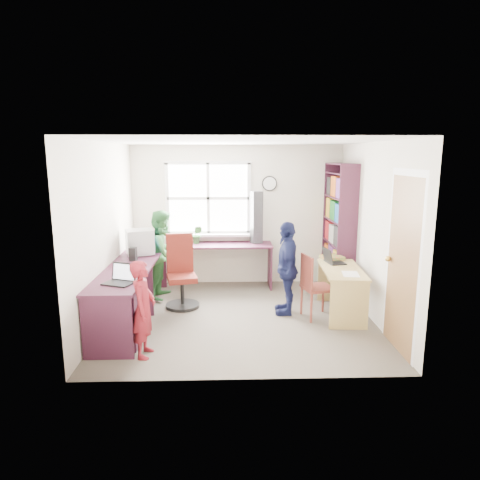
{
  "coord_description": "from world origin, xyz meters",
  "views": [
    {
      "loc": [
        -0.19,
        -5.65,
        2.22
      ],
      "look_at": [
        0.0,
        0.25,
        1.05
      ],
      "focal_mm": 32.0,
      "sensor_mm": 36.0,
      "label": 1
    }
  ],
  "objects": [
    {
      "name": "laptop_right",
      "position": [
        1.36,
        0.41,
        0.72
      ],
      "size": [
        0.32,
        0.36,
        0.22
      ],
      "rotation": [
        0.0,
        0.0,
        1.73
      ],
      "color": "black",
      "rests_on": "right_desk"
    },
    {
      "name": "bookshelf",
      "position": [
        1.65,
        1.19,
        1.0
      ],
      "size": [
        0.3,
        1.02,
        2.1
      ],
      "color": "#421A2D",
      "rests_on": "ground"
    },
    {
      "name": "right_desk",
      "position": [
        1.42,
        0.08,
        0.48
      ],
      "size": [
        0.62,
        1.19,
        0.67
      ],
      "rotation": [
        0.0,
        0.0,
        -0.07
      ],
      "color": "tan",
      "rests_on": "ground"
    },
    {
      "name": "person_red",
      "position": [
        -1.12,
        -1.13,
        0.55
      ],
      "size": [
        0.29,
        0.42,
        1.1
      ],
      "primitive_type": "imported",
      "rotation": [
        0.0,
        0.0,
        1.51
      ],
      "color": "maroon",
      "rests_on": "ground"
    },
    {
      "name": "game_box",
      "position": [
        1.41,
        0.62,
        0.69
      ],
      "size": [
        0.36,
        0.36,
        0.06
      ],
      "rotation": [
        0.0,
        0.0,
        0.3
      ],
      "color": "red",
      "rests_on": "right_desk"
    },
    {
      "name": "person_green",
      "position": [
        -1.19,
        0.93,
        0.69
      ],
      "size": [
        0.63,
        0.75,
        1.39
      ],
      "primitive_type": "imported",
      "rotation": [
        0.0,
        0.0,
        1.4
      ],
      "color": "#2C6E34",
      "rests_on": "ground"
    },
    {
      "name": "cd_tower",
      "position": [
        0.32,
        1.5,
        1.19
      ],
      "size": [
        0.22,
        0.21,
        0.88
      ],
      "rotation": [
        0.0,
        0.0,
        0.34
      ],
      "color": "black",
      "rests_on": "l_desk"
    },
    {
      "name": "person_navy",
      "position": [
        0.66,
        0.15,
        0.66
      ],
      "size": [
        0.38,
        0.8,
        1.32
      ],
      "primitive_type": "imported",
      "rotation": [
        0.0,
        0.0,
        -1.64
      ],
      "color": "#151A42",
      "rests_on": "ground"
    },
    {
      "name": "room",
      "position": [
        0.01,
        0.1,
        1.22
      ],
      "size": [
        3.64,
        3.44,
        2.44
      ],
      "color": "#4B443B",
      "rests_on": "ground"
    },
    {
      "name": "swivel_chair",
      "position": [
        -0.87,
        0.5,
        0.46
      ],
      "size": [
        0.6,
        0.6,
        1.08
      ],
      "rotation": [
        0.0,
        0.0,
        0.22
      ],
      "color": "black",
      "rests_on": "ground"
    },
    {
      "name": "crt_monitor",
      "position": [
        -1.49,
        0.67,
        0.94
      ],
      "size": [
        0.48,
        0.46,
        0.38
      ],
      "rotation": [
        0.0,
        0.0,
        0.34
      ],
      "color": "#9F9FA3",
      "rests_on": "l_desk"
    },
    {
      "name": "paper_a",
      "position": [
        -1.47,
        -0.29,
        0.75
      ],
      "size": [
        0.27,
        0.35,
        0.0
      ],
      "rotation": [
        0.0,
        0.0,
        0.17
      ],
      "color": "silver",
      "rests_on": "l_desk"
    },
    {
      "name": "potted_plant",
      "position": [
        -0.69,
        1.48,
        0.9
      ],
      "size": [
        0.2,
        0.17,
        0.31
      ],
      "primitive_type": "imported",
      "rotation": [
        0.0,
        0.0,
        -0.25
      ],
      "color": "#2C6829",
      "rests_on": "l_desk"
    },
    {
      "name": "l_desk",
      "position": [
        -1.31,
        -0.28,
        0.46
      ],
      "size": [
        2.38,
        2.95,
        0.75
      ],
      "color": "#421A2D",
      "rests_on": "ground"
    },
    {
      "name": "speaker_b",
      "position": [
        -1.47,
        0.83,
        0.83
      ],
      "size": [
        0.1,
        0.1,
        0.16
      ],
      "rotation": [
        0.0,
        0.0,
        -0.25
      ],
      "color": "black",
      "rests_on": "l_desk"
    },
    {
      "name": "speaker_a",
      "position": [
        -1.52,
        0.3,
        0.85
      ],
      "size": [
        0.1,
        0.1,
        0.19
      ],
      "rotation": [
        0.0,
        0.0,
        -0.1
      ],
      "color": "black",
      "rests_on": "l_desk"
    },
    {
      "name": "wooden_chair",
      "position": [
        1.0,
        -0.05,
        0.48
      ],
      "size": [
        0.47,
        0.47,
        0.89
      ],
      "rotation": [
        0.0,
        0.0,
        0.23
      ],
      "color": "brown",
      "rests_on": "ground"
    },
    {
      "name": "paper_b",
      "position": [
        1.46,
        -0.21,
        0.67
      ],
      "size": [
        0.25,
        0.33,
        0.0
      ],
      "rotation": [
        0.0,
        0.0,
        -0.15
      ],
      "color": "silver",
      "rests_on": "right_desk"
    },
    {
      "name": "laptop_left",
      "position": [
        -1.43,
        -0.79,
        0.8
      ],
      "size": [
        0.4,
        0.37,
        0.22
      ],
      "rotation": [
        0.0,
        0.0,
        -0.37
      ],
      "color": "black",
      "rests_on": "l_desk"
    }
  ]
}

